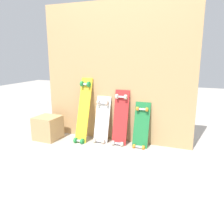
{
  "coord_description": "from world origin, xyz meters",
  "views": [
    {
      "loc": [
        1.07,
        -2.81,
        1.15
      ],
      "look_at": [
        0.0,
        -0.07,
        0.42
      ],
      "focal_mm": 37.56,
      "sensor_mm": 36.0,
      "label": 1
    }
  ],
  "objects_px": {
    "skateboard_yellow": "(83,112)",
    "skateboard_red": "(120,120)",
    "skateboard_white": "(102,122)",
    "skateboard_green": "(141,128)",
    "wooden_crate": "(48,128)"
  },
  "relations": [
    {
      "from": "skateboard_yellow",
      "to": "skateboard_red",
      "type": "height_order",
      "value": "skateboard_yellow"
    },
    {
      "from": "skateboard_white",
      "to": "skateboard_green",
      "type": "height_order",
      "value": "skateboard_white"
    },
    {
      "from": "skateboard_yellow",
      "to": "skateboard_green",
      "type": "height_order",
      "value": "skateboard_yellow"
    },
    {
      "from": "wooden_crate",
      "to": "skateboard_white",
      "type": "bearing_deg",
      "value": 14.6
    },
    {
      "from": "skateboard_red",
      "to": "wooden_crate",
      "type": "distance_m",
      "value": 1.03
    },
    {
      "from": "skateboard_white",
      "to": "skateboard_red",
      "type": "height_order",
      "value": "skateboard_red"
    },
    {
      "from": "skateboard_yellow",
      "to": "skateboard_white",
      "type": "relative_size",
      "value": 1.34
    },
    {
      "from": "skateboard_white",
      "to": "skateboard_red",
      "type": "xyz_separation_m",
      "value": [
        0.26,
        0.01,
        0.05
      ]
    },
    {
      "from": "skateboard_red",
      "to": "skateboard_white",
      "type": "bearing_deg",
      "value": -178.79
    },
    {
      "from": "skateboard_green",
      "to": "skateboard_red",
      "type": "bearing_deg",
      "value": -179.39
    },
    {
      "from": "skateboard_red",
      "to": "skateboard_green",
      "type": "relative_size",
      "value": 1.21
    },
    {
      "from": "skateboard_green",
      "to": "wooden_crate",
      "type": "height_order",
      "value": "skateboard_green"
    },
    {
      "from": "skateboard_yellow",
      "to": "skateboard_white",
      "type": "bearing_deg",
      "value": 11.98
    },
    {
      "from": "skateboard_green",
      "to": "skateboard_white",
      "type": "bearing_deg",
      "value": -179.1
    },
    {
      "from": "wooden_crate",
      "to": "skateboard_red",
      "type": "bearing_deg",
      "value": 11.2
    }
  ]
}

